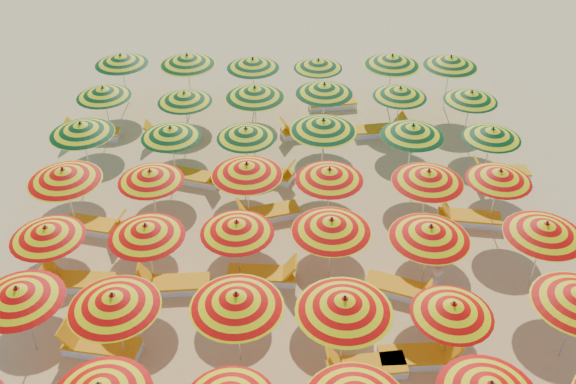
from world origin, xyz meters
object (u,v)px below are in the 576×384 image
(lounger_18, at_px, (267,173))
(beachgoer_a, at_px, (435,289))
(lounger_7, at_px, (100,346))
(lounger_12, at_px, (264,275))
(lounger_11, at_px, (173,285))
(umbrella_27, at_px, (329,174))
(umbrella_22, at_px, (430,232))
(umbrella_15, at_px, (344,305))
(umbrella_23, at_px, (545,229))
(umbrella_25, at_px, (150,176))
(lounger_14, at_px, (97,226))
(umbrella_12, at_px, (18,294))
(umbrella_19, at_px, (146,231))
(umbrella_47, at_px, (451,61))
(umbrella_34, at_px, (413,130))
(lounger_17, at_px, (195,177))
(umbrella_13, at_px, (113,301))
(lounger_24, at_px, (331,104))
(umbrella_16, at_px, (453,309))
(umbrella_33, at_px, (323,125))
(umbrella_29, at_px, (500,175))
(umbrella_14, at_px, (236,300))
(lounger_21, at_px, (171,137))
(lounger_22, at_px, (305,130))
(lounger_15, at_px, (267,213))
(lounger_13, at_px, (402,289))
(umbrella_20, at_px, (237,227))
(umbrella_26, at_px, (247,169))
(lounger_10, at_px, (79,282))
(lounger_20, at_px, (92,134))
(umbrella_31, at_px, (171,132))
(lounger_16, at_px, (468,218))
(umbrella_28, at_px, (428,176))
(umbrella_45, at_px, (318,64))
(umbrella_36, at_px, (103,92))
(umbrella_35, at_px, (492,133))
(umbrella_37, at_px, (184,97))
(umbrella_46, at_px, (392,60))
(umbrella_21, at_px, (331,225))
(lounger_19, at_px, (499,173))
(umbrella_24, at_px, (64,175))
(umbrella_44, at_px, (253,63))
(umbrella_39, at_px, (324,89))
(lounger_23, at_px, (380,130))
(lounger_8, at_px, (364,368))

(lounger_18, height_order, beachgoer_a, beachgoer_a)
(lounger_7, relative_size, lounger_12, 1.02)
(lounger_11, bearing_deg, umbrella_27, -151.07)
(umbrella_27, bearing_deg, umbrella_22, -48.27)
(umbrella_15, height_order, umbrella_23, umbrella_15)
(umbrella_25, relative_size, lounger_14, 1.08)
(umbrella_12, xyz_separation_m, umbrella_19, (2.26, 2.13, -0.05))
(lounger_14, bearing_deg, umbrella_22, -1.48)
(umbrella_47, relative_size, lounger_12, 1.36)
(umbrella_34, height_order, lounger_17, umbrella_34)
(umbrella_13, height_order, lounger_24, umbrella_13)
(umbrella_16, height_order, umbrella_33, umbrella_33)
(umbrella_22, distance_m, umbrella_29, 3.43)
(umbrella_14, bearing_deg, lounger_21, 107.59)
(lounger_22, bearing_deg, lounger_15, 57.79)
(lounger_11, relative_size, lounger_13, 0.97)
(umbrella_27, relative_size, lounger_7, 1.20)
(umbrella_20, xyz_separation_m, lounger_24, (2.74, 8.93, -1.51))
(umbrella_26, distance_m, lounger_10, 5.09)
(umbrella_47, relative_size, lounger_18, 1.31)
(beachgoer_a, bearing_deg, lounger_20, 33.52)
(umbrella_31, relative_size, lounger_16, 1.07)
(umbrella_28, bearing_deg, umbrella_33, 136.43)
(umbrella_26, distance_m, umbrella_27, 2.18)
(lounger_17, height_order, lounger_21, same)
(umbrella_26, xyz_separation_m, umbrella_45, (2.12, 6.91, -0.18))
(umbrella_36, height_order, lounger_16, umbrella_36)
(umbrella_35, bearing_deg, umbrella_33, 179.49)
(umbrella_37, bearing_deg, umbrella_23, -35.90)
(umbrella_47, bearing_deg, lounger_17, -150.74)
(umbrella_46, bearing_deg, umbrella_21, -105.88)
(umbrella_16, bearing_deg, lounger_22, 106.43)
(lounger_13, distance_m, lounger_19, 6.21)
(umbrella_28, xyz_separation_m, lounger_18, (-4.30, 2.50, -1.62))
(umbrella_20, xyz_separation_m, umbrella_22, (4.50, -0.32, 0.12))
(umbrella_24, distance_m, umbrella_35, 12.08)
(lounger_10, height_order, lounger_15, same)
(umbrella_16, bearing_deg, umbrella_12, 178.35)
(umbrella_33, distance_m, umbrella_44, 5.05)
(umbrella_16, relative_size, umbrella_24, 0.87)
(umbrella_16, distance_m, umbrella_46, 11.50)
(umbrella_39, relative_size, lounger_23, 1.21)
(umbrella_13, bearing_deg, lounger_17, 84.14)
(umbrella_34, xyz_separation_m, umbrella_36, (-9.64, 2.55, -0.09))
(lounger_7, height_order, lounger_8, same)
(umbrella_21, bearing_deg, lounger_19, 39.85)
(umbrella_28, distance_m, lounger_15, 4.56)
(umbrella_20, distance_m, lounger_13, 4.31)
(umbrella_13, xyz_separation_m, lounger_17, (0.70, 6.79, -1.64))
(lounger_13, bearing_deg, umbrella_19, -162.13)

